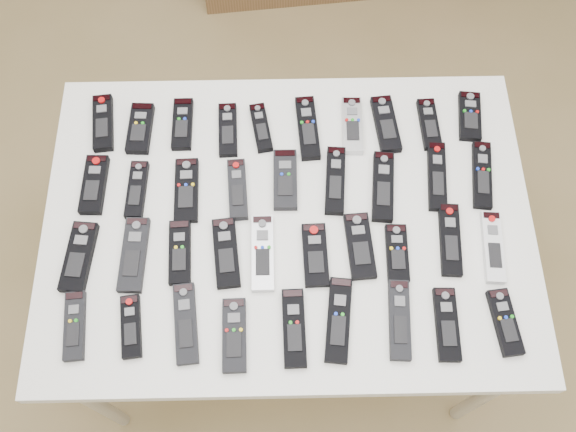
{
  "coord_description": "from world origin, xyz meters",
  "views": [
    {
      "loc": [
        -0.14,
        -0.57,
        2.27
      ],
      "look_at": [
        -0.13,
        0.12,
        0.8
      ],
      "focal_mm": 40.0,
      "sensor_mm": 36.0,
      "label": 1
    }
  ],
  "objects_px": {
    "remote_9": "(470,116)",
    "remote_33": "(294,328)",
    "remote_1": "(140,129)",
    "remote_26": "(397,253)",
    "remote_13": "(238,189)",
    "remote_14": "(285,180)",
    "remote_32": "(234,335)",
    "remote_20": "(134,255)",
    "remote_21": "(180,252)",
    "remote_10": "(94,185)",
    "remote_15": "(335,181)",
    "remote_18": "(482,175)",
    "remote_28": "(493,247)",
    "remote_7": "(386,124)",
    "remote_17": "(437,176)",
    "remote_24": "(315,255)",
    "remote_29": "(75,326)",
    "remote_0": "(103,123)",
    "remote_2": "(182,124)",
    "remote_16": "(383,187)",
    "remote_23": "(263,253)",
    "remote_30": "(131,326)",
    "remote_4": "(261,128)",
    "remote_11": "(137,190)",
    "table": "(288,229)",
    "remote_35": "(399,320)",
    "remote_22": "(226,253)",
    "remote_27": "(450,240)",
    "remote_6": "(352,126)",
    "remote_8": "(429,124)",
    "remote_3": "(228,130)",
    "remote_5": "(308,128)",
    "remote_36": "(447,324)",
    "remote_34": "(339,320)",
    "remote_37": "(505,322)",
    "remote_19": "(79,257)",
    "remote_12": "(187,190)",
    "remote_25": "(360,246)"
  },
  "relations": [
    {
      "from": "remote_9",
      "to": "remote_29",
      "type": "xyz_separation_m",
      "value": [
        -1.01,
        -0.57,
        0.0
      ]
    },
    {
      "from": "remote_22",
      "to": "remote_30",
      "type": "relative_size",
      "value": 1.2
    },
    {
      "from": "remote_18",
      "to": "remote_28",
      "type": "height_order",
      "value": "remote_28"
    },
    {
      "from": "remote_5",
      "to": "remote_36",
      "type": "height_order",
      "value": "remote_5"
    },
    {
      "from": "remote_24",
      "to": "remote_23",
      "type": "bearing_deg",
      "value": 175.13
    },
    {
      "from": "remote_7",
      "to": "remote_29",
      "type": "bearing_deg",
      "value": -150.81
    },
    {
      "from": "remote_35",
      "to": "remote_12",
      "type": "bearing_deg",
      "value": 149.14
    },
    {
      "from": "remote_15",
      "to": "remote_19",
      "type": "bearing_deg",
      "value": -158.0
    },
    {
      "from": "remote_10",
      "to": "remote_14",
      "type": "height_order",
      "value": "remote_10"
    },
    {
      "from": "remote_12",
      "to": "remote_37",
      "type": "height_order",
      "value": "remote_37"
    },
    {
      "from": "remote_0",
      "to": "remote_32",
      "type": "height_order",
      "value": "same"
    },
    {
      "from": "remote_10",
      "to": "remote_15",
      "type": "relative_size",
      "value": 0.87
    },
    {
      "from": "remote_34",
      "to": "remote_37",
      "type": "distance_m",
      "value": 0.39
    },
    {
      "from": "remote_12",
      "to": "remote_27",
      "type": "bearing_deg",
      "value": -14.43
    },
    {
      "from": "remote_14",
      "to": "remote_9",
      "type": "bearing_deg",
      "value": 20.76
    },
    {
      "from": "remote_17",
      "to": "remote_23",
      "type": "bearing_deg",
      "value": -150.54
    },
    {
      "from": "remote_16",
      "to": "remote_10",
      "type": "bearing_deg",
      "value": -175.82
    },
    {
      "from": "remote_7",
      "to": "remote_17",
      "type": "relative_size",
      "value": 0.88
    },
    {
      "from": "remote_21",
      "to": "remote_28",
      "type": "relative_size",
      "value": 0.89
    },
    {
      "from": "remote_18",
      "to": "remote_36",
      "type": "relative_size",
      "value": 1.11
    },
    {
      "from": "remote_9",
      "to": "remote_21",
      "type": "bearing_deg",
      "value": -146.94
    },
    {
      "from": "remote_14",
      "to": "remote_16",
      "type": "height_order",
      "value": "remote_16"
    },
    {
      "from": "remote_6",
      "to": "remote_29",
      "type": "distance_m",
      "value": 0.88
    },
    {
      "from": "remote_1",
      "to": "remote_26",
      "type": "bearing_deg",
      "value": -26.85
    },
    {
      "from": "remote_5",
      "to": "remote_6",
      "type": "bearing_deg",
      "value": -1.44
    },
    {
      "from": "remote_9",
      "to": "remote_33",
      "type": "height_order",
      "value": "remote_33"
    },
    {
      "from": "remote_19",
      "to": "remote_35",
      "type": "height_order",
      "value": "remote_19"
    },
    {
      "from": "remote_10",
      "to": "remote_22",
      "type": "xyz_separation_m",
      "value": [
        0.35,
        -0.2,
        0.0
      ]
    },
    {
      "from": "remote_0",
      "to": "remote_6",
      "type": "distance_m",
      "value": 0.68
    },
    {
      "from": "remote_8",
      "to": "remote_3",
      "type": "bearing_deg",
      "value": 178.57
    },
    {
      "from": "remote_9",
      "to": "remote_36",
      "type": "height_order",
      "value": "remote_36"
    },
    {
      "from": "remote_10",
      "to": "remote_35",
      "type": "bearing_deg",
      "value": -24.54
    },
    {
      "from": "remote_25",
      "to": "remote_28",
      "type": "bearing_deg",
      "value": -5.37
    },
    {
      "from": "remote_20",
      "to": "remote_27",
      "type": "distance_m",
      "value": 0.79
    },
    {
      "from": "remote_18",
      "to": "remote_24",
      "type": "height_order",
      "value": "same"
    },
    {
      "from": "remote_13",
      "to": "remote_11",
      "type": "bearing_deg",
      "value": 175.42
    },
    {
      "from": "remote_2",
      "to": "remote_28",
      "type": "height_order",
      "value": "same"
    },
    {
      "from": "remote_30",
      "to": "remote_4",
      "type": "bearing_deg",
      "value": 54.07
    },
    {
      "from": "remote_12",
      "to": "remote_32",
      "type": "distance_m",
      "value": 0.41
    },
    {
      "from": "remote_20",
      "to": "remote_27",
      "type": "height_order",
      "value": "remote_20"
    },
    {
      "from": "table",
      "to": "remote_13",
      "type": "bearing_deg",
      "value": 147.64
    },
    {
      "from": "remote_18",
      "to": "remote_5",
      "type": "bearing_deg",
      "value": 168.46
    },
    {
      "from": "remote_20",
      "to": "remote_21",
      "type": "xyz_separation_m",
      "value": [
        0.11,
        0.0,
        -0.0
      ]
    },
    {
      "from": "remote_13",
      "to": "remote_1",
      "type": "bearing_deg",
      "value": 140.8
    },
    {
      "from": "remote_7",
      "to": "remote_30",
      "type": "xyz_separation_m",
      "value": [
        -0.65,
        -0.55,
        -0.0
      ]
    },
    {
      "from": "remote_26",
      "to": "remote_37",
      "type": "distance_m",
      "value": 0.3
    },
    {
      "from": "remote_32",
      "to": "remote_26",
      "type": "bearing_deg",
      "value": 25.35
    },
    {
      "from": "remote_3",
      "to": "remote_36",
      "type": "bearing_deg",
      "value": -48.24
    },
    {
      "from": "remote_1",
      "to": "remote_24",
      "type": "xyz_separation_m",
      "value": [
        0.46,
        -0.38,
        -0.0
      ]
    },
    {
      "from": "remote_26",
      "to": "remote_1",
      "type": "bearing_deg",
      "value": 152.19
    }
  ]
}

